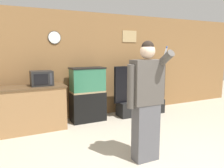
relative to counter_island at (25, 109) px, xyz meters
name	(u,v)px	position (x,y,z in m)	size (l,w,h in m)	color
wall_back_paneled	(89,65)	(1.59, 0.49, 0.83)	(10.00, 0.08, 2.60)	olive
counter_island	(25,109)	(0.00, 0.00, 0.00)	(1.65, 0.58, 0.95)	olive
microwave	(42,78)	(0.36, 0.01, 0.63)	(0.44, 0.37, 0.31)	black
aquarium_on_stand	(88,94)	(1.41, 0.12, 0.16)	(0.81, 0.43, 1.29)	black
tv_on_stand	(141,100)	(2.85, 0.01, -0.10)	(1.55, 0.40, 1.29)	black
person_standing	(146,100)	(1.56, -2.07, 0.47)	(0.57, 0.43, 1.82)	#515156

